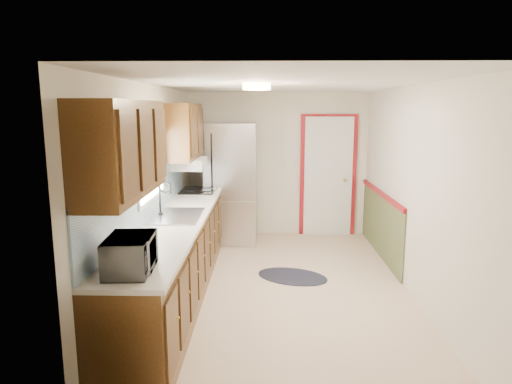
{
  "coord_description": "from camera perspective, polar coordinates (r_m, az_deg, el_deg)",
  "views": [
    {
      "loc": [
        -0.2,
        -5.16,
        2.14
      ],
      "look_at": [
        -0.32,
        0.2,
        1.15
      ],
      "focal_mm": 32.0,
      "sensor_mm": 36.0,
      "label": 1
    }
  ],
  "objects": [
    {
      "name": "rug",
      "position": [
        5.98,
        4.56,
        -10.48
      ],
      "size": [
        1.07,
        0.89,
        0.01
      ],
      "primitive_type": "ellipsoid",
      "rotation": [
        0.0,
        0.0,
        -0.38
      ],
      "color": "black",
      "rests_on": "ground"
    },
    {
      "name": "kitchen_run",
      "position": [
        5.15,
        -10.44,
        -4.68
      ],
      "size": [
        0.63,
        4.0,
        2.2
      ],
      "color": "#3D240D",
      "rests_on": "ground"
    },
    {
      "name": "back_wall_trim",
      "position": [
        7.57,
        10.29,
        0.78
      ],
      "size": [
        1.12,
        2.3,
        2.08
      ],
      "color": "maroon",
      "rests_on": "ground"
    },
    {
      "name": "refrigerator",
      "position": [
        7.33,
        -3.09,
        1.14
      ],
      "size": [
        0.81,
        0.8,
        1.91
      ],
      "rotation": [
        0.0,
        0.0,
        -0.01
      ],
      "color": "#B7B7BC",
      "rests_on": "ground"
    },
    {
      "name": "ceiling_fixture",
      "position": [
        4.96,
        0.08,
        13.01
      ],
      "size": [
        0.3,
        0.3,
        0.06
      ],
      "primitive_type": "cylinder",
      "color": "#FFD88C",
      "rests_on": "room_shell"
    },
    {
      "name": "cooktop",
      "position": [
        6.74,
        -7.23,
        0.21
      ],
      "size": [
        0.5,
        0.6,
        0.02
      ],
      "primitive_type": "cube",
      "color": "black",
      "rests_on": "kitchen_run"
    },
    {
      "name": "microwave",
      "position": [
        3.52,
        -15.46,
        -7.06
      ],
      "size": [
        0.3,
        0.5,
        0.33
      ],
      "primitive_type": "imported",
      "rotation": [
        0.0,
        0.0,
        1.64
      ],
      "color": "white",
      "rests_on": "kitchen_run"
    },
    {
      "name": "room_shell",
      "position": [
        5.25,
        3.4,
        0.13
      ],
      "size": [
        3.2,
        5.2,
        2.52
      ],
      "color": "#D2B394",
      "rests_on": "ground"
    }
  ]
}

